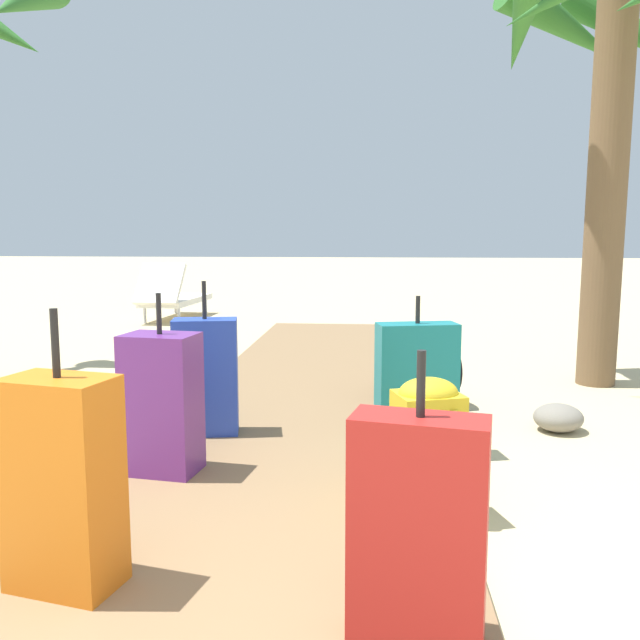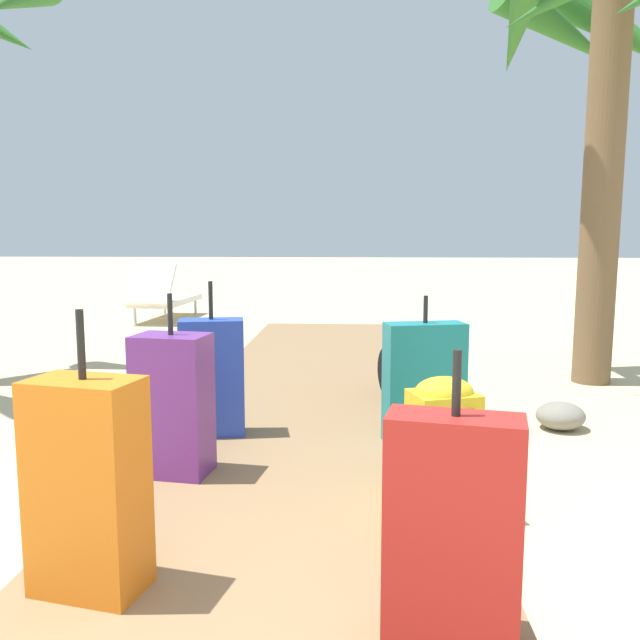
{
  "view_description": "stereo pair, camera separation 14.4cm",
  "coord_description": "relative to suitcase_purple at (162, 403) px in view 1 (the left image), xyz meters",
  "views": [
    {
      "loc": [
        0.45,
        -0.91,
        1.19
      ],
      "look_at": [
        0.03,
        3.91,
        0.55
      ],
      "focal_mm": 36.49,
      "sensor_mm": 36.0,
      "label": 1
    },
    {
      "loc": [
        0.3,
        -0.92,
        1.19
      ],
      "look_at": [
        0.03,
        3.91,
        0.55
      ],
      "focal_mm": 36.49,
      "sensor_mm": 36.0,
      "label": 2
    }
  ],
  "objects": [
    {
      "name": "ground_plane",
      "position": [
        0.54,
        0.88,
        -0.41
      ],
      "size": [
        60.0,
        60.0,
        0.0
      ],
      "primitive_type": "plane",
      "color": "#CCB789"
    },
    {
      "name": "boardwalk",
      "position": [
        0.54,
        1.6,
        -0.37
      ],
      "size": [
        1.61,
        7.12,
        0.08
      ],
      "primitive_type": "cube",
      "color": "olive",
      "rests_on": "ground"
    },
    {
      "name": "suitcase_purple",
      "position": [
        0.0,
        0.0,
        0.0
      ],
      "size": [
        0.36,
        0.28,
        0.84
      ],
      "color": "#6B2D84",
      "rests_on": "boardwalk"
    },
    {
      "name": "duffel_bag_black",
      "position": [
        1.29,
        1.57,
        -0.15
      ],
      "size": [
        0.58,
        0.48,
        0.46
      ],
      "color": "black",
      "rests_on": "boardwalk"
    },
    {
      "name": "suitcase_orange",
      "position": [
        0.02,
        -1.01,
        0.01
      ],
      "size": [
        0.37,
        0.27,
        0.89
      ],
      "color": "orange",
      "rests_on": "boardwalk"
    },
    {
      "name": "backpack_yellow",
      "position": [
        1.21,
        -0.25,
        -0.05
      ],
      "size": [
        0.31,
        0.28,
        0.53
      ],
      "color": "gold",
      "rests_on": "boardwalk"
    },
    {
      "name": "suitcase_blue",
      "position": [
        0.05,
        0.6,
        -0.0
      ],
      "size": [
        0.38,
        0.25,
        0.86
      ],
      "color": "#2847B7",
      "rests_on": "boardwalk"
    },
    {
      "name": "suitcase_teal",
      "position": [
        1.21,
        0.54,
        -0.0
      ],
      "size": [
        0.45,
        0.26,
        0.79
      ],
      "color": "#197A7F",
      "rests_on": "boardwalk"
    },
    {
      "name": "suitcase_red",
      "position": [
        1.11,
        -1.21,
        -0.01
      ],
      "size": [
        0.39,
        0.23,
        0.81
      ],
      "color": "red",
      "rests_on": "boardwalk"
    },
    {
      "name": "palm_tree_near_right",
      "position": [
        2.78,
        2.31,
        2.19
      ],
      "size": [
        2.03,
        2.16,
        3.4
      ],
      "color": "brown",
      "rests_on": "ground"
    },
    {
      "name": "lounge_chair",
      "position": [
        -1.86,
        5.97,
        -0.08
      ],
      "size": [
        0.69,
        1.55,
        0.81
      ],
      "color": "white",
      "rests_on": "ground"
    },
    {
      "name": "rock_right_far",
      "position": [
        2.1,
        1.08,
        -0.32
      ],
      "size": [
        0.41,
        0.41,
        0.17
      ],
      "primitive_type": "ellipsoid",
      "rotation": [
        0.0,
        0.0,
        2.16
      ],
      "color": "gray",
      "rests_on": "ground"
    }
  ]
}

